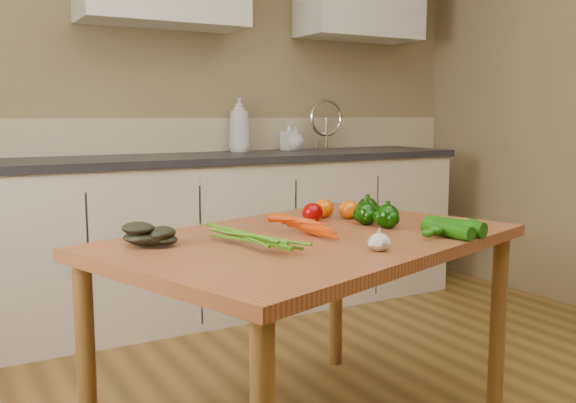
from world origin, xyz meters
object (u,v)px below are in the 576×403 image
Objects in this scene: soap_bottle_b at (289,136)px; pepper_b at (368,209)px; tomato_a at (312,213)px; tomato_b at (324,208)px; carrot_bunch at (289,228)px; pepper_a at (366,214)px; tomato_c at (349,210)px; pepper_c at (388,216)px; garlic_bulb at (379,242)px; soap_bottle_a at (239,123)px; soap_bottle_c at (295,138)px; leafy_greens at (153,229)px; table at (312,259)px; zucchini_b at (447,230)px; zucchini_a at (455,226)px.

pepper_b is (-0.53, -1.53, -0.22)m from soap_bottle_b.
tomato_a is 0.12m from tomato_b.
pepper_a is at bearing -3.70° from carrot_bunch.
pepper_c is at bearing -89.73° from tomato_c.
soap_bottle_a is at bearing 76.07° from garlic_bulb.
soap_bottle_a is at bearing -146.25° from soap_bottle_c.
leafy_greens reaches higher than pepper_b.
pepper_c is 0.28m from tomato_a.
soap_bottle_c is 1.61m from pepper_b.
table is 19.91× the size of tomato_a.
tomato_b is (-0.66, -1.37, -0.21)m from soap_bottle_c.
soap_bottle_c is at bearing 67.61° from tomato_c.
soap_bottle_c reaches higher than tomato_c.
pepper_b is (0.07, 0.08, 0.00)m from pepper_a.
carrot_bunch is (-0.99, -1.68, -0.21)m from soap_bottle_c.
soap_bottle_b reaches higher than carrot_bunch.
tomato_a is at bearing 39.77° from table.
table is at bearing 146.70° from zucchini_b.
pepper_c is 0.38× the size of zucchini_a.
soap_bottle_a is 1.54m from tomato_c.
pepper_c is (0.30, -0.01, 0.12)m from table.
leafy_greens is at bearing 178.40° from pepper_a.
garlic_bulb is (-0.85, -1.97, -0.22)m from soap_bottle_c.
table is 19.01× the size of pepper_b.
pepper_c is at bearing 120.32° from zucchini_a.
pepper_c is 0.31m from tomato_b.
pepper_b is at bearing 7.47° from table.
pepper_a is (0.28, 0.09, 0.12)m from table.
zucchini_a is (0.14, -0.30, -0.01)m from pepper_a.
leafy_greens is at bearing -102.69° from soap_bottle_a.
table is 0.40m from tomato_b.
soap_bottle_c is 1.71m from pepper_a.
tomato_a is (-0.41, -1.50, -0.31)m from soap_bottle_a.
tomato_b is (-0.31, -1.42, -0.31)m from soap_bottle_a.
soap_bottle_c is at bearing 64.18° from tomato_b.
soap_bottle_b is 2.30× the size of tomato_b.
carrot_bunch is 0.39m from pepper_a.
zucchini_b is (0.06, -0.47, -0.01)m from tomato_c.
soap_bottle_b is 2.25× the size of pepper_a.
zucchini_b is (0.02, -0.41, -0.02)m from pepper_b.
tomato_a is at bearing 126.28° from pepper_c.
soap_bottle_a reaches higher than carrot_bunch.
pepper_c is (0.81, -0.12, -0.01)m from leafy_greens.
leafy_greens is 0.82m from pepper_c.
pepper_a is 1.02× the size of tomato_b.
tomato_c is (0.17, 0.00, -0.00)m from tomato_a.
zucchini_a reaches higher than table.
carrot_bunch is (-0.97, -1.71, -0.23)m from soap_bottle_b.
carrot_bunch reaches higher than zucchini_a.
table is 0.32m from pepper_a.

